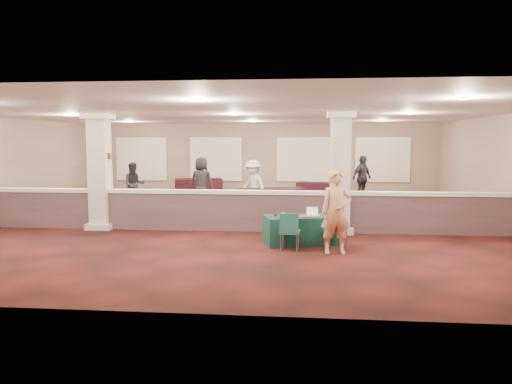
# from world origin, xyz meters

# --- Properties ---
(ground) EXTENTS (16.00, 16.00, 0.00)m
(ground) POSITION_xyz_m (0.00, 0.00, 0.00)
(ground) COLOR #4B1712
(ground) RESTS_ON ground
(wall_back) EXTENTS (16.00, 0.04, 3.20)m
(wall_back) POSITION_xyz_m (0.00, 8.00, 1.60)
(wall_back) COLOR #87705D
(wall_back) RESTS_ON ground
(wall_front) EXTENTS (16.00, 0.04, 3.20)m
(wall_front) POSITION_xyz_m (0.00, -8.00, 1.60)
(wall_front) COLOR #87705D
(wall_front) RESTS_ON ground
(ceiling) EXTENTS (16.00, 16.00, 0.02)m
(ceiling) POSITION_xyz_m (0.00, 0.00, 3.20)
(ceiling) COLOR silver
(ceiling) RESTS_ON wall_back
(partition_wall) EXTENTS (15.60, 0.28, 1.10)m
(partition_wall) POSITION_xyz_m (0.00, -1.50, 0.57)
(partition_wall) COLOR #4E3538
(partition_wall) RESTS_ON ground
(column_left) EXTENTS (0.72, 0.72, 3.20)m
(column_left) POSITION_xyz_m (-3.50, -1.50, 1.64)
(column_left) COLOR beige
(column_left) RESTS_ON ground
(column_right) EXTENTS (0.72, 0.72, 3.20)m
(column_right) POSITION_xyz_m (3.00, -1.50, 1.64)
(column_right) COLOR beige
(column_right) RESTS_ON ground
(sconce_left) EXTENTS (0.12, 0.12, 0.18)m
(sconce_left) POSITION_xyz_m (-3.78, -1.50, 2.00)
(sconce_left) COLOR brown
(sconce_left) RESTS_ON column_left
(sconce_right) EXTENTS (0.12, 0.12, 0.18)m
(sconce_right) POSITION_xyz_m (-3.22, -1.50, 2.00)
(sconce_right) COLOR brown
(sconce_right) RESTS_ON column_left
(near_table) EXTENTS (1.87, 1.28, 0.66)m
(near_table) POSITION_xyz_m (2.02, -3.00, 0.33)
(near_table) COLOR #0E3426
(near_table) RESTS_ON ground
(conf_chair_main) EXTENTS (0.59, 0.60, 0.95)m
(conf_chair_main) POSITION_xyz_m (2.76, -3.68, 0.56)
(conf_chair_main) COLOR #216252
(conf_chair_main) RESTS_ON ground
(conf_chair_side) EXTENTS (0.46, 0.46, 0.85)m
(conf_chair_side) POSITION_xyz_m (1.76, -3.88, 0.50)
(conf_chair_side) COLOR #216252
(conf_chair_side) RESTS_ON ground
(woman) EXTENTS (0.70, 0.52, 1.78)m
(woman) POSITION_xyz_m (2.76, -3.95, 0.89)
(woman) COLOR #FFB16E
(woman) RESTS_ON ground
(far_table_front_left) EXTENTS (1.97, 1.06, 0.78)m
(far_table_front_left) POSITION_xyz_m (-6.50, 0.52, 0.39)
(far_table_front_left) COLOR black
(far_table_front_left) RESTS_ON ground
(far_table_front_center) EXTENTS (1.95, 1.01, 0.78)m
(far_table_front_center) POSITION_xyz_m (0.79, 2.22, 0.39)
(far_table_front_center) COLOR black
(far_table_front_center) RESTS_ON ground
(far_table_front_right) EXTENTS (2.09, 1.42, 0.78)m
(far_table_front_right) POSITION_xyz_m (6.50, 0.76, 0.39)
(far_table_front_right) COLOR black
(far_table_front_right) RESTS_ON ground
(far_table_back_left) EXTENTS (2.19, 1.54, 0.80)m
(far_table_back_left) POSITION_xyz_m (-2.50, 6.50, 0.40)
(far_table_back_left) COLOR black
(far_table_back_left) RESTS_ON ground
(far_table_back_center) EXTENTS (2.00, 1.49, 0.73)m
(far_table_back_center) POSITION_xyz_m (1.13, 3.20, 0.37)
(far_table_back_center) COLOR black
(far_table_back_center) RESTS_ON ground
(far_table_back_right) EXTENTS (1.82, 1.23, 0.68)m
(far_table_back_right) POSITION_xyz_m (2.61, 6.50, 0.34)
(far_table_back_right) COLOR black
(far_table_back_right) RESTS_ON ground
(attendee_a) EXTENTS (0.89, 0.71, 1.62)m
(attendee_a) POSITION_xyz_m (-4.25, 3.33, 0.81)
(attendee_a) COLOR black
(attendee_a) RESTS_ON ground
(attendee_b) EXTENTS (1.17, 1.15, 1.75)m
(attendee_b) POSITION_xyz_m (0.27, 2.78, 0.88)
(attendee_b) COLOR silver
(attendee_b) RESTS_ON ground
(attendee_c) EXTENTS (1.13, 1.13, 1.85)m
(attendee_c) POSITION_xyz_m (4.38, 5.83, 0.92)
(attendee_c) COLOR black
(attendee_c) RESTS_ON ground
(attendee_d) EXTENTS (0.96, 0.60, 1.83)m
(attendee_d) POSITION_xyz_m (-1.74, 3.50, 0.91)
(attendee_d) COLOR black
(attendee_d) RESTS_ON ground
(laptop_base) EXTENTS (0.34, 0.28, 0.02)m
(laptop_base) POSITION_xyz_m (2.29, -2.97, 0.66)
(laptop_base) COLOR silver
(laptop_base) RESTS_ON near_table
(laptop_screen) EXTENTS (0.29, 0.09, 0.20)m
(laptop_screen) POSITION_xyz_m (2.27, -2.87, 0.77)
(laptop_screen) COLOR silver
(laptop_screen) RESTS_ON near_table
(screen_glow) EXTENTS (0.26, 0.08, 0.17)m
(screen_glow) POSITION_xyz_m (2.27, -2.88, 0.76)
(screen_glow) COLOR silver
(screen_glow) RESTS_ON near_table
(knitting) EXTENTS (0.42, 0.36, 0.03)m
(knitting) POSITION_xyz_m (2.13, -3.20, 0.67)
(knitting) COLOR #AF4B1C
(knitting) RESTS_ON near_table
(yarn_cream) EXTENTS (0.10, 0.10, 0.10)m
(yarn_cream) POSITION_xyz_m (1.57, -3.22, 0.70)
(yarn_cream) COLOR beige
(yarn_cream) RESTS_ON near_table
(yarn_red) EXTENTS (0.09, 0.09, 0.09)m
(yarn_red) POSITION_xyz_m (1.41, -3.13, 0.70)
(yarn_red) COLOR maroon
(yarn_red) RESTS_ON near_table
(yarn_grey) EXTENTS (0.09, 0.09, 0.09)m
(yarn_grey) POSITION_xyz_m (1.61, -3.01, 0.70)
(yarn_grey) COLOR #49494E
(yarn_grey) RESTS_ON near_table
(scissors) EXTENTS (0.11, 0.05, 0.01)m
(scissors) POSITION_xyz_m (2.65, -3.08, 0.66)
(scissors) COLOR red
(scissors) RESTS_ON near_table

